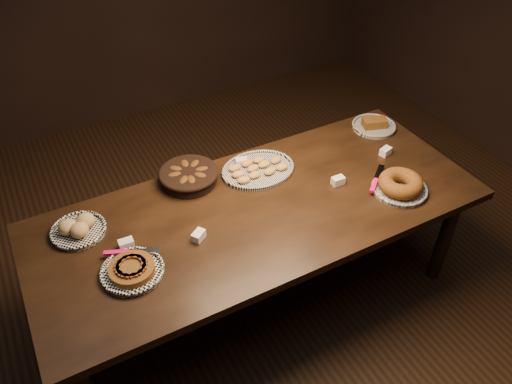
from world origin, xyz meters
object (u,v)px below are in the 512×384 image
buffet_table (260,218)px  bundt_cake_plate (400,185)px  apple_tart_plate (132,270)px  madeleine_platter (258,169)px

buffet_table → bundt_cake_plate: bundt_cake_plate is taller
apple_tart_plate → bundt_cake_plate: bearing=-22.7°
bundt_cake_plate → madeleine_platter: bearing=127.3°
buffet_table → apple_tart_plate: apple_tart_plate is taller
buffet_table → madeleine_platter: 0.32m
buffet_table → apple_tart_plate: (-0.73, -0.11, 0.10)m
apple_tart_plate → madeleine_platter: (0.87, 0.39, -0.00)m
madeleine_platter → apple_tart_plate: bearing=-137.1°
madeleine_platter → bundt_cake_plate: size_ratio=1.16×
buffet_table → apple_tart_plate: bearing=-171.1°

